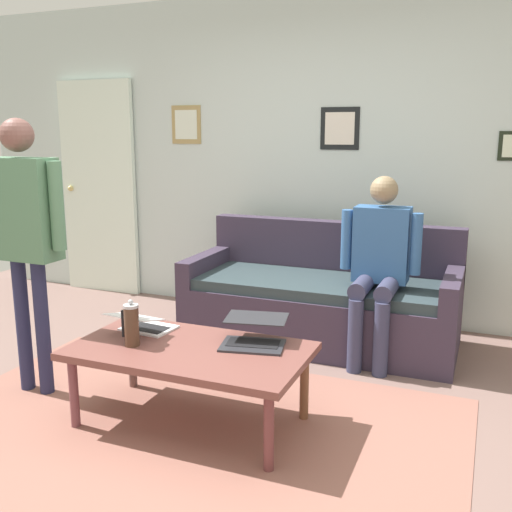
{
  "coord_description": "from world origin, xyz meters",
  "views": [
    {
      "loc": [
        -1.31,
        2.62,
        1.57
      ],
      "look_at": [
        0.05,
        -0.74,
        0.8
      ],
      "focal_mm": 41.05,
      "sensor_mm": 36.0,
      "label": 1
    }
  ],
  "objects_px": {
    "laptop_left": "(254,335)",
    "person_standing": "(24,222)",
    "couch": "(322,302)",
    "laptop_center": "(144,324)",
    "coffee_table": "(190,355)",
    "interior_door": "(99,189)",
    "person_seated": "(379,258)",
    "french_press": "(131,325)"
  },
  "relations": [
    {
      "from": "couch",
      "to": "laptop_left",
      "type": "xyz_separation_m",
      "value": [
        0.0,
        1.35,
        0.18
      ]
    },
    {
      "from": "couch",
      "to": "french_press",
      "type": "height_order",
      "value": "couch"
    },
    {
      "from": "person_seated",
      "to": "french_press",
      "type": "bearing_deg",
      "value": 52.79
    },
    {
      "from": "couch",
      "to": "laptop_center",
      "type": "xyz_separation_m",
      "value": [
        0.67,
        1.41,
        0.17
      ]
    },
    {
      "from": "french_press",
      "to": "person_standing",
      "type": "xyz_separation_m",
      "value": [
        0.78,
        -0.09,
        0.5
      ]
    },
    {
      "from": "interior_door",
      "to": "couch",
      "type": "relative_size",
      "value": 1.02
    },
    {
      "from": "person_standing",
      "to": "person_seated",
      "type": "height_order",
      "value": "person_standing"
    },
    {
      "from": "person_seated",
      "to": "person_standing",
      "type": "bearing_deg",
      "value": 35.38
    },
    {
      "from": "laptop_left",
      "to": "person_seated",
      "type": "height_order",
      "value": "person_seated"
    },
    {
      "from": "coffee_table",
      "to": "french_press",
      "type": "relative_size",
      "value": 4.9
    },
    {
      "from": "laptop_left",
      "to": "person_standing",
      "type": "bearing_deg",
      "value": 7.41
    },
    {
      "from": "coffee_table",
      "to": "french_press",
      "type": "height_order",
      "value": "french_press"
    },
    {
      "from": "laptop_left",
      "to": "french_press",
      "type": "height_order",
      "value": "french_press"
    },
    {
      "from": "interior_door",
      "to": "person_standing",
      "type": "height_order",
      "value": "interior_door"
    },
    {
      "from": "couch",
      "to": "person_seated",
      "type": "distance_m",
      "value": 0.66
    },
    {
      "from": "coffee_table",
      "to": "person_standing",
      "type": "relative_size",
      "value": 0.77
    },
    {
      "from": "couch",
      "to": "coffee_table",
      "type": "relative_size",
      "value": 1.58
    },
    {
      "from": "couch",
      "to": "coffee_table",
      "type": "height_order",
      "value": "couch"
    },
    {
      "from": "laptop_center",
      "to": "person_seated",
      "type": "height_order",
      "value": "person_seated"
    },
    {
      "from": "couch",
      "to": "laptop_left",
      "type": "height_order",
      "value": "couch"
    },
    {
      "from": "laptop_left",
      "to": "person_standing",
      "type": "xyz_separation_m",
      "value": [
        1.38,
        0.18,
        0.57
      ]
    },
    {
      "from": "interior_door",
      "to": "french_press",
      "type": "height_order",
      "value": "interior_door"
    },
    {
      "from": "interior_door",
      "to": "french_press",
      "type": "bearing_deg",
      "value": 129.7
    },
    {
      "from": "interior_door",
      "to": "laptop_left",
      "type": "xyz_separation_m",
      "value": [
        -2.44,
        1.94,
        -0.54
      ]
    },
    {
      "from": "interior_door",
      "to": "person_seated",
      "type": "relative_size",
      "value": 1.6
    },
    {
      "from": "coffee_table",
      "to": "laptop_left",
      "type": "distance_m",
      "value": 0.36
    },
    {
      "from": "couch",
      "to": "person_standing",
      "type": "xyz_separation_m",
      "value": [
        1.38,
        1.53,
        0.75
      ]
    },
    {
      "from": "laptop_center",
      "to": "person_standing",
      "type": "distance_m",
      "value": 0.92
    },
    {
      "from": "couch",
      "to": "laptop_left",
      "type": "bearing_deg",
      "value": 89.9
    },
    {
      "from": "interior_door",
      "to": "couch",
      "type": "height_order",
      "value": "interior_door"
    },
    {
      "from": "interior_door",
      "to": "couch",
      "type": "xyz_separation_m",
      "value": [
        -2.44,
        0.58,
        -0.72
      ]
    },
    {
      "from": "coffee_table",
      "to": "person_standing",
      "type": "xyz_separation_m",
      "value": [
        1.08,
        -0.0,
        0.66
      ]
    },
    {
      "from": "laptop_center",
      "to": "person_standing",
      "type": "relative_size",
      "value": 0.22
    },
    {
      "from": "french_press",
      "to": "person_standing",
      "type": "relative_size",
      "value": 0.16
    },
    {
      "from": "couch",
      "to": "person_standing",
      "type": "distance_m",
      "value": 2.19
    },
    {
      "from": "person_standing",
      "to": "french_press",
      "type": "bearing_deg",
      "value": 173.14
    },
    {
      "from": "laptop_left",
      "to": "laptop_center",
      "type": "xyz_separation_m",
      "value": [
        0.67,
        0.05,
        -0.0
      ]
    },
    {
      "from": "interior_door",
      "to": "laptop_center",
      "type": "relative_size",
      "value": 5.57
    },
    {
      "from": "laptop_center",
      "to": "person_standing",
      "type": "xyz_separation_m",
      "value": [
        0.71,
        0.13,
        0.58
      ]
    },
    {
      "from": "laptop_center",
      "to": "coffee_table",
      "type": "bearing_deg",
      "value": 160.71
    },
    {
      "from": "interior_door",
      "to": "coffee_table",
      "type": "xyz_separation_m",
      "value": [
        -2.14,
        2.12,
        -0.63
      ]
    },
    {
      "from": "french_press",
      "to": "person_standing",
      "type": "height_order",
      "value": "person_standing"
    }
  ]
}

